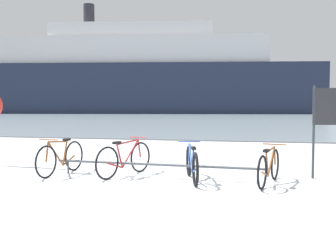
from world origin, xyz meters
TOP-DOWN VIEW (x-y plane):
  - ground at (0.00, 53.90)m, footprint 80.00×132.00m
  - bike_rack at (-0.43, 1.63)m, footprint 4.53×0.33m
  - bicycle_0 at (-2.57, 1.62)m, footprint 0.46×1.67m
  - bicycle_1 at (-1.15, 1.75)m, footprint 0.74×1.64m
  - bicycle_2 at (0.33, 1.49)m, footprint 0.60×1.69m
  - bicycle_3 at (1.82, 1.46)m, footprint 0.59×1.61m
  - info_sign at (2.98, 2.28)m, footprint 0.55×0.08m
  - ferry_ship at (-17.15, 57.99)m, footprint 60.55×19.16m

SIDE VIEW (x-z plane):
  - ground at x=0.00m, z-range -0.08..0.00m
  - bike_rack at x=-0.43m, z-range 0.12..0.42m
  - bicycle_3 at x=1.82m, z-range -0.03..0.71m
  - bicycle_2 at x=0.33m, z-range -0.04..0.72m
  - bicycle_1 at x=-1.15m, z-range -0.04..0.77m
  - bicycle_0 at x=-2.57m, z-range -0.04..0.77m
  - info_sign at x=2.98m, z-range 0.33..2.24m
  - ferry_ship at x=-17.15m, z-range -3.07..15.53m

